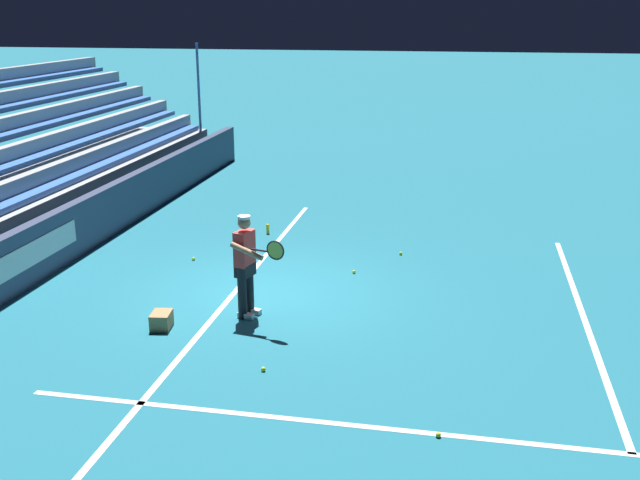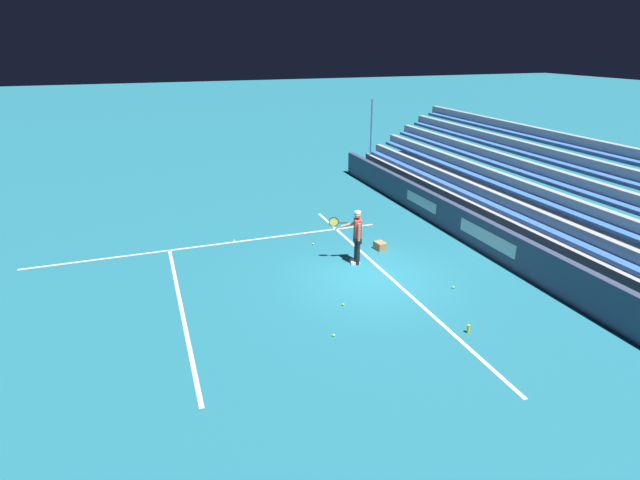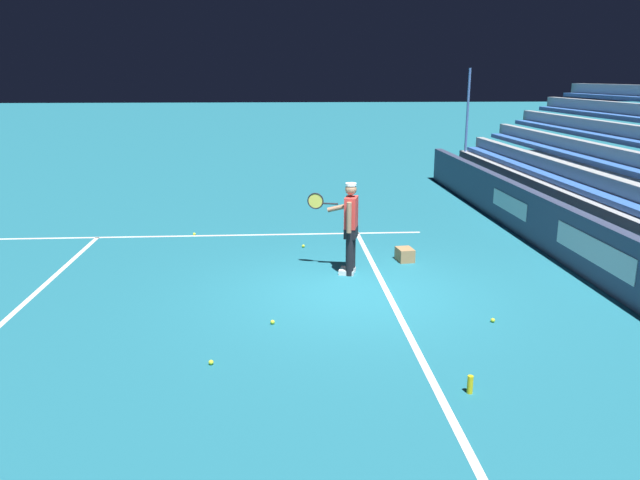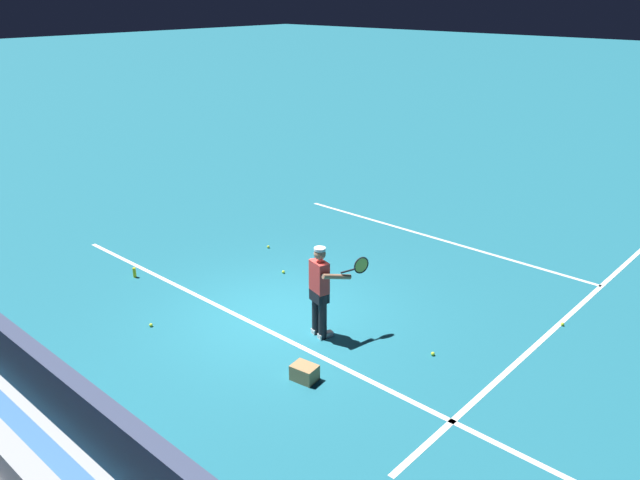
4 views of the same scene
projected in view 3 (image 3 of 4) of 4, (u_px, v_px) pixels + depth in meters
name	position (u px, v px, depth m)	size (l,w,h in m)	color
ground_plane	(358.00, 292.00, 10.68)	(160.00, 160.00, 0.00)	#1E6B7F
court_baseline_white	(387.00, 291.00, 10.71)	(12.00, 0.10, 0.01)	white
court_sideline_white	(164.00, 236.00, 14.39)	(0.10, 12.00, 0.01)	white
court_service_line_white	(29.00, 299.00, 10.33)	(8.22, 0.10, 0.01)	white
back_wall_sponsor_board	(606.00, 256.00, 10.83)	(23.61, 0.25, 1.10)	#384260
tennis_player	(350.00, 227.00, 11.48)	(0.76, 0.95, 1.71)	black
ball_box_cardboard	(405.00, 255.00, 12.46)	(0.40, 0.30, 0.26)	#A87F51
tennis_ball_on_baseline	(194.00, 234.00, 14.48)	(0.07, 0.07, 0.07)	#CCE533
tennis_ball_far_left	(211.00, 362.00, 7.99)	(0.07, 0.07, 0.07)	#CCE533
tennis_ball_midcourt	(493.00, 320.00, 9.37)	(0.07, 0.07, 0.07)	#CCE533
tennis_ball_far_right	(303.00, 246.00, 13.46)	(0.07, 0.07, 0.07)	#CCE533
tennis_ball_stray_back	(273.00, 322.00, 9.30)	(0.07, 0.07, 0.07)	#CCE533
water_bottle	(470.00, 385.00, 7.25)	(0.07, 0.07, 0.22)	yellow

